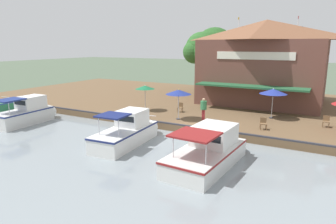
# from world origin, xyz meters

# --- Properties ---
(ground_plane) EXTENTS (220.00, 220.00, 0.00)m
(ground_plane) POSITION_xyz_m (0.00, 0.00, 0.00)
(ground_plane) COLOR #4C5B47
(quay_deck) EXTENTS (22.00, 56.00, 0.60)m
(quay_deck) POSITION_xyz_m (-11.00, 0.00, 0.30)
(quay_deck) COLOR brown
(quay_deck) RESTS_ON ground
(quay_edge_fender) EXTENTS (0.20, 50.40, 0.10)m
(quay_edge_fender) POSITION_xyz_m (-0.10, 0.00, 0.65)
(quay_edge_fender) COLOR #2D2D33
(quay_edge_fender) RESTS_ON quay_deck
(waterfront_restaurant) EXTENTS (11.48, 12.26, 8.83)m
(waterfront_restaurant) POSITION_xyz_m (-13.12, 2.87, 4.91)
(waterfront_restaurant) COLOR brown
(waterfront_restaurant) RESTS_ON quay_deck
(patio_umbrella_mid_patio_right) EXTENTS (2.06, 2.06, 2.49)m
(patio_umbrella_mid_patio_right) POSITION_xyz_m (-1.78, -1.42, 2.85)
(patio_umbrella_mid_patio_right) COLOR #B7B7B7
(patio_umbrella_mid_patio_right) RESTS_ON quay_deck
(patio_umbrella_back_row) EXTENTS (1.78, 1.78, 2.37)m
(patio_umbrella_back_row) POSITION_xyz_m (-3.29, -5.62, 2.76)
(patio_umbrella_back_row) COLOR #B7B7B7
(patio_umbrella_back_row) RESTS_ON quay_deck
(patio_umbrella_mid_patio_left) EXTENTS (2.20, 2.20, 2.49)m
(patio_umbrella_mid_patio_left) POSITION_xyz_m (-5.82, 5.18, 2.84)
(patio_umbrella_mid_patio_left) COLOR #B7B7B7
(patio_umbrella_mid_patio_left) RESTS_ON quay_deck
(cafe_chair_under_first_umbrella) EXTENTS (0.52, 0.52, 0.85)m
(cafe_chair_under_first_umbrella) POSITION_xyz_m (-4.32, -2.52, 1.08)
(cafe_chair_under_first_umbrella) COLOR brown
(cafe_chair_under_first_umbrella) RESTS_ON quay_deck
(cafe_chair_facing_river) EXTENTS (0.56, 0.56, 0.85)m
(cafe_chair_facing_river) POSITION_xyz_m (-2.06, 5.29, 1.08)
(cafe_chair_facing_river) COLOR brown
(cafe_chair_facing_river) RESTS_ON quay_deck
(cafe_chair_back_row_seat) EXTENTS (0.47, 0.47, 0.85)m
(cafe_chair_back_row_seat) POSITION_xyz_m (-4.94, 9.23, 1.08)
(cafe_chair_back_row_seat) COLOR brown
(cafe_chair_back_row_seat) RESTS_ON quay_deck
(person_mid_patio) EXTENTS (0.51, 0.51, 1.80)m
(person_mid_patio) POSITION_xyz_m (-2.55, 0.46, 1.74)
(person_mid_patio) COLOR #B23338
(person_mid_patio) RESTS_ON quay_deck
(motorboat_distant_upstream) EXTENTS (6.50, 2.49, 2.31)m
(motorboat_distant_upstream) POSITION_xyz_m (3.61, -2.34, 0.85)
(motorboat_distant_upstream) COLOR white
(motorboat_distant_upstream) RESTS_ON river_water
(motorboat_nearest_quay) EXTENTS (6.93, 2.92, 2.19)m
(motorboat_nearest_quay) POSITION_xyz_m (4.37, 3.80, 0.83)
(motorboat_nearest_quay) COLOR silver
(motorboat_nearest_quay) RESTS_ON river_water
(motorboat_fourth_along) EXTENTS (5.64, 2.15, 2.29)m
(motorboat_fourth_along) POSITION_xyz_m (3.53, -12.88, 0.94)
(motorboat_fourth_along) COLOR silver
(motorboat_fourth_along) RESTS_ON river_water
(tree_downstream_bank) EXTENTS (5.34, 5.09, 8.17)m
(tree_downstream_bank) POSITION_xyz_m (-17.61, -4.64, 6.09)
(tree_downstream_bank) COLOR brown
(tree_downstream_bank) RESTS_ON quay_deck
(tree_upstream_bank) EXTENTS (4.51, 4.30, 7.64)m
(tree_upstream_bank) POSITION_xyz_m (-17.47, -6.30, 5.96)
(tree_upstream_bank) COLOR brown
(tree_upstream_bank) RESTS_ON quay_deck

